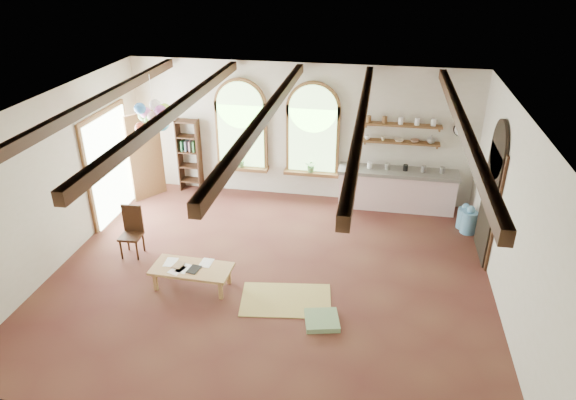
% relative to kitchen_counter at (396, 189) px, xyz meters
% --- Properties ---
extents(floor, '(8.00, 8.00, 0.00)m').
position_rel_kitchen_counter_xyz_m(floor, '(-2.30, -3.20, -0.48)').
color(floor, brown).
rests_on(floor, ground).
extents(ceiling_beams, '(6.20, 6.80, 0.18)m').
position_rel_kitchen_counter_xyz_m(ceiling_beams, '(-2.30, -3.20, 2.62)').
color(ceiling_beams, '#352011').
rests_on(ceiling_beams, ceiling).
extents(window_left, '(1.30, 0.28, 2.20)m').
position_rel_kitchen_counter_xyz_m(window_left, '(-3.70, 0.23, 1.16)').
color(window_left, brown).
rests_on(window_left, floor).
extents(window_right, '(1.30, 0.28, 2.20)m').
position_rel_kitchen_counter_xyz_m(window_right, '(-2.00, 0.23, 1.16)').
color(window_right, brown).
rests_on(window_right, floor).
extents(left_doorway, '(0.10, 1.90, 2.50)m').
position_rel_kitchen_counter_xyz_m(left_doorway, '(-6.25, -1.40, 0.67)').
color(left_doorway, brown).
rests_on(left_doorway, floor).
extents(right_doorway, '(0.10, 1.30, 2.40)m').
position_rel_kitchen_counter_xyz_m(right_doorway, '(1.65, -1.70, 0.62)').
color(right_doorway, black).
rests_on(right_doorway, floor).
extents(kitchen_counter, '(2.68, 0.62, 0.94)m').
position_rel_kitchen_counter_xyz_m(kitchen_counter, '(0.00, 0.00, 0.00)').
color(kitchen_counter, '#FED7D9').
rests_on(kitchen_counter, floor).
extents(wall_shelf_lower, '(1.70, 0.24, 0.04)m').
position_rel_kitchen_counter_xyz_m(wall_shelf_lower, '(0.00, 0.18, 1.07)').
color(wall_shelf_lower, brown).
rests_on(wall_shelf_lower, wall_back).
extents(wall_shelf_upper, '(1.70, 0.24, 0.04)m').
position_rel_kitchen_counter_xyz_m(wall_shelf_upper, '(0.00, 0.18, 1.47)').
color(wall_shelf_upper, brown).
rests_on(wall_shelf_upper, wall_back).
extents(wall_clock, '(0.32, 0.04, 0.32)m').
position_rel_kitchen_counter_xyz_m(wall_clock, '(1.25, 0.25, 1.42)').
color(wall_clock, black).
rests_on(wall_clock, wall_back).
extents(bookshelf, '(0.53, 0.32, 1.80)m').
position_rel_kitchen_counter_xyz_m(bookshelf, '(-5.00, 0.12, 0.42)').
color(bookshelf, '#352011').
rests_on(bookshelf, floor).
extents(coffee_table, '(1.43, 0.69, 0.40)m').
position_rel_kitchen_counter_xyz_m(coffee_table, '(-3.58, -3.79, -0.12)').
color(coffee_table, '#AB784E').
rests_on(coffee_table, floor).
extents(side_chair, '(0.42, 0.42, 1.01)m').
position_rel_kitchen_counter_xyz_m(side_chair, '(-5.10, -2.98, -0.18)').
color(side_chair, '#352011').
rests_on(side_chair, floor).
extents(floor_mat, '(1.66, 1.16, 0.02)m').
position_rel_kitchen_counter_xyz_m(floor_mat, '(-1.86, -3.89, -0.47)').
color(floor_mat, tan).
rests_on(floor_mat, floor).
extents(floor_cushion, '(0.65, 0.65, 0.09)m').
position_rel_kitchen_counter_xyz_m(floor_cushion, '(-1.18, -4.36, -0.43)').
color(floor_cushion, gray).
rests_on(floor_cushion, floor).
extents(water_jug_a, '(0.30, 0.30, 0.58)m').
position_rel_kitchen_counter_xyz_m(water_jug_a, '(1.45, -0.70, -0.22)').
color(water_jug_a, '#5E9DC9').
rests_on(water_jug_a, floor).
extents(water_jug_b, '(0.33, 0.33, 0.63)m').
position_rel_kitchen_counter_xyz_m(water_jug_b, '(1.52, -0.90, -0.20)').
color(water_jug_b, '#5E9DC9').
rests_on(water_jug_b, floor).
extents(balloon_cluster, '(0.80, 0.84, 1.15)m').
position_rel_kitchen_counter_xyz_m(balloon_cluster, '(-5.10, -1.37, 1.86)').
color(balloon_cluster, white).
rests_on(balloon_cluster, floor).
extents(table_book, '(0.21, 0.27, 0.02)m').
position_rel_kitchen_counter_xyz_m(table_book, '(-3.91, -3.76, -0.06)').
color(table_book, olive).
rests_on(table_book, coffee_table).
extents(tablet, '(0.23, 0.30, 0.01)m').
position_rel_kitchen_counter_xyz_m(tablet, '(-3.52, -3.84, -0.07)').
color(tablet, black).
rests_on(tablet, coffee_table).
extents(potted_plant_left, '(0.27, 0.23, 0.30)m').
position_rel_kitchen_counter_xyz_m(potted_plant_left, '(-3.70, 0.12, 0.37)').
color(potted_plant_left, '#598C4C').
rests_on(potted_plant_left, window_left).
extents(potted_plant_right, '(0.27, 0.23, 0.30)m').
position_rel_kitchen_counter_xyz_m(potted_plant_right, '(-2.00, 0.12, 0.37)').
color(potted_plant_right, '#598C4C').
rests_on(potted_plant_right, window_right).
extents(shelf_cup_a, '(0.12, 0.10, 0.10)m').
position_rel_kitchen_counter_xyz_m(shelf_cup_a, '(-0.75, 0.18, 1.14)').
color(shelf_cup_a, white).
rests_on(shelf_cup_a, wall_shelf_lower).
extents(shelf_cup_b, '(0.10, 0.10, 0.09)m').
position_rel_kitchen_counter_xyz_m(shelf_cup_b, '(-0.40, 0.18, 1.14)').
color(shelf_cup_b, beige).
rests_on(shelf_cup_b, wall_shelf_lower).
extents(shelf_bowl_a, '(0.22, 0.22, 0.05)m').
position_rel_kitchen_counter_xyz_m(shelf_bowl_a, '(-0.05, 0.18, 1.12)').
color(shelf_bowl_a, beige).
rests_on(shelf_bowl_a, wall_shelf_lower).
extents(shelf_bowl_b, '(0.20, 0.20, 0.06)m').
position_rel_kitchen_counter_xyz_m(shelf_bowl_b, '(0.30, 0.18, 1.12)').
color(shelf_bowl_b, '#8C664C').
rests_on(shelf_bowl_b, wall_shelf_lower).
extents(shelf_vase, '(0.18, 0.18, 0.19)m').
position_rel_kitchen_counter_xyz_m(shelf_vase, '(0.65, 0.18, 1.19)').
color(shelf_vase, slate).
rests_on(shelf_vase, wall_shelf_lower).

